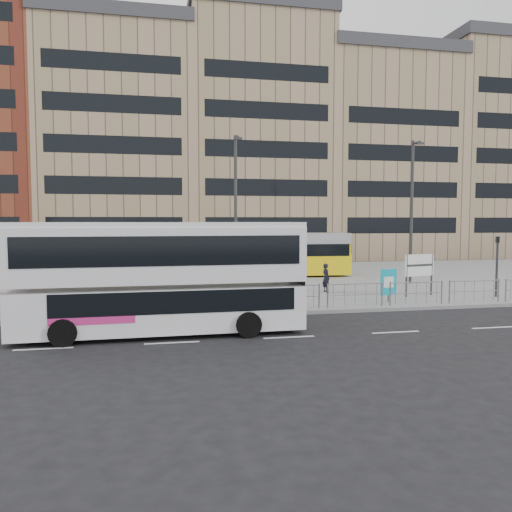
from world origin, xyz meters
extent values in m
plane|color=black|center=(0.00, 0.00, 0.00)|extent=(120.00, 120.00, 0.00)
cube|color=slate|center=(0.00, 12.00, 0.07)|extent=(64.00, 24.00, 0.15)
cube|color=gray|center=(0.00, 0.05, 0.07)|extent=(64.00, 0.25, 0.17)
cube|color=tan|center=(-10.00, 34.00, 11.00)|extent=(14.00, 16.00, 22.00)
cube|color=#38383D|center=(-10.00, 34.00, 22.60)|extent=(14.40, 16.40, 1.20)
cube|color=tan|center=(4.00, 34.00, 12.00)|extent=(14.00, 16.00, 24.00)
cube|color=#38383D|center=(4.00, 34.00, 24.60)|extent=(14.40, 16.40, 1.20)
cube|color=tan|center=(18.00, 34.00, 10.50)|extent=(14.00, 16.00, 21.00)
cube|color=#38383D|center=(18.00, 34.00, 21.60)|extent=(14.40, 16.40, 1.20)
cube|color=tan|center=(32.00, 34.00, 11.50)|extent=(14.00, 16.00, 23.00)
cube|color=#38383D|center=(32.00, 34.00, 23.60)|extent=(14.40, 16.40, 1.20)
cylinder|color=gray|center=(2.00, 0.50, 1.20)|extent=(32.00, 0.05, 0.05)
cylinder|color=gray|center=(2.00, 0.50, 0.70)|extent=(32.00, 0.04, 0.04)
cube|color=white|center=(1.00, -4.00, 0.01)|extent=(62.00, 0.12, 0.01)
cube|color=silver|center=(-6.29, -2.64, 0.95)|extent=(9.99, 2.46, 1.54)
cube|color=silver|center=(-6.29, -2.64, 2.85)|extent=(9.99, 2.46, 1.90)
cube|color=silver|center=(-6.29, -2.64, 3.85)|extent=(9.99, 2.36, 0.27)
cube|color=black|center=(-5.83, -2.64, 1.31)|extent=(8.18, 2.47, 0.77)
cube|color=black|center=(-6.29, -2.64, 3.03)|extent=(9.45, 2.49, 1.00)
cube|color=#C92876|center=(-8.55, -2.68, 0.91)|extent=(2.75, 2.38, 0.45)
cylinder|color=black|center=(-3.37, -3.75, 0.45)|extent=(0.91, 0.28, 0.91)
cylinder|color=black|center=(-3.41, -1.45, 0.45)|extent=(0.91, 0.28, 0.91)
cylinder|color=black|center=(-9.44, -3.84, 0.45)|extent=(0.91, 0.28, 0.91)
cylinder|color=black|center=(-9.47, -1.54, 0.45)|extent=(0.91, 0.28, 0.91)
cube|color=yellow|center=(-5.99, 13.83, 1.02)|extent=(25.86, 3.76, 1.47)
cube|color=black|center=(-5.99, 13.83, 2.04)|extent=(25.49, 3.79, 0.83)
cube|color=#ADADB2|center=(-5.99, 13.83, 2.82)|extent=(25.85, 3.57, 0.74)
cube|color=yellow|center=(6.32, 13.20, 1.62)|extent=(1.21, 2.13, 2.39)
cylinder|color=#2D2D30|center=(-5.99, 13.83, 1.71)|extent=(2.31, 2.31, 2.76)
cube|color=#2D2D30|center=(2.28, 13.41, 0.38)|extent=(2.88, 2.46, 0.46)
cube|color=#2D2D30|center=(-14.26, 14.26, 0.38)|extent=(2.88, 2.46, 0.46)
cylinder|color=#2D2D30|center=(6.06, 2.86, 1.23)|extent=(0.09, 0.09, 2.16)
cylinder|color=#2D2D30|center=(7.70, 3.25, 1.23)|extent=(0.09, 0.09, 2.16)
cube|color=white|center=(6.88, 3.05, 1.74)|extent=(1.84, 0.51, 1.13)
cylinder|color=#2D2D30|center=(4.48, 1.65, 0.57)|extent=(0.06, 0.06, 0.84)
cube|color=#0DA3BC|center=(4.48, 1.65, 1.09)|extent=(0.84, 0.12, 1.25)
cube|color=white|center=(4.48, 1.62, 1.09)|extent=(0.52, 0.05, 0.52)
imported|color=black|center=(2.62, 5.36, 0.93)|extent=(0.48, 0.63, 1.56)
cylinder|color=#2D2D30|center=(-1.32, 0.50, 1.65)|extent=(0.12, 0.12, 3.00)
imported|color=#2D2D30|center=(-1.32, 0.50, 2.75)|extent=(0.20, 0.23, 1.00)
cylinder|color=#2D2D30|center=(10.60, 1.97, 1.65)|extent=(0.12, 0.12, 3.00)
imported|color=#2D2D30|center=(10.60, 1.97, 2.75)|extent=(0.19, 0.22, 1.00)
cylinder|color=#2D2D30|center=(-2.01, 7.61, 4.49)|extent=(0.18, 0.18, 8.68)
cylinder|color=#2D2D30|center=(-2.01, 7.21, 8.63)|extent=(0.14, 0.90, 0.14)
cube|color=#2D2D30|center=(-2.01, 6.76, 8.53)|extent=(0.45, 0.20, 0.12)
cylinder|color=#2D2D30|center=(9.04, 7.92, 4.55)|extent=(0.18, 0.18, 8.79)
cylinder|color=#2D2D30|center=(9.04, 7.52, 8.74)|extent=(0.14, 0.90, 0.14)
cube|color=#2D2D30|center=(9.04, 7.07, 8.64)|extent=(0.45, 0.20, 0.12)
camera|label=1|loc=(-6.47, -20.46, 4.02)|focal=35.00mm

